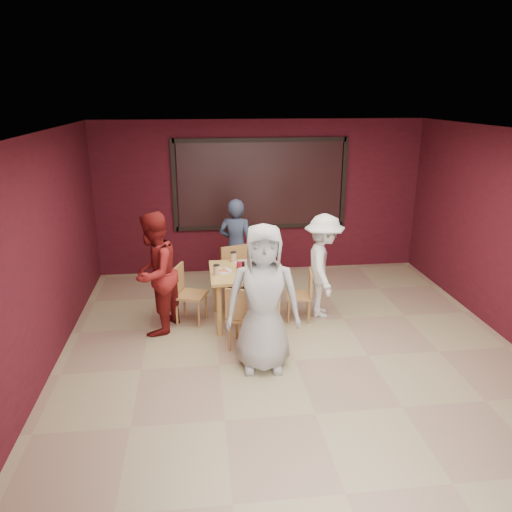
{
  "coord_description": "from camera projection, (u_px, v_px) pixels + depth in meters",
  "views": [
    {
      "loc": [
        -1.16,
        -5.51,
        3.23
      ],
      "look_at": [
        -0.35,
        1.21,
        1.02
      ],
      "focal_mm": 35.0,
      "sensor_mm": 36.0,
      "label": 1
    }
  ],
  "objects": [
    {
      "name": "diner_back",
      "position": [
        236.0,
        246.0,
        8.28
      ],
      "size": [
        0.68,
        0.55,
        1.62
      ],
      "primitive_type": "imported",
      "rotation": [
        0.0,
        0.0,
        2.83
      ],
      "color": "#303B55",
      "rests_on": "floor"
    },
    {
      "name": "dining_table",
      "position": [
        245.0,
        277.0,
        7.2
      ],
      "size": [
        1.02,
        1.02,
        0.96
      ],
      "color": "#DBA85A",
      "rests_on": "floor"
    },
    {
      "name": "chair_right",
      "position": [
        303.0,
        292.0,
        7.36
      ],
      "size": [
        0.42,
        0.42,
        0.77
      ],
      "color": "#BB7A48",
      "rests_on": "floor"
    },
    {
      "name": "chair_back",
      "position": [
        237.0,
        272.0,
        7.92
      ],
      "size": [
        0.56,
        0.56,
        0.93
      ],
      "color": "#BB7A48",
      "rests_on": "floor"
    },
    {
      "name": "diner_right",
      "position": [
        323.0,
        266.0,
        7.42
      ],
      "size": [
        0.72,
        1.08,
        1.57
      ],
      "primitive_type": "imported",
      "rotation": [
        0.0,
        0.0,
        1.43
      ],
      "color": "white",
      "rests_on": "floor"
    },
    {
      "name": "chair_left",
      "position": [
        186.0,
        291.0,
        7.28
      ],
      "size": [
        0.53,
        0.53,
        0.86
      ],
      "color": "#BB7A48",
      "rests_on": "floor"
    },
    {
      "name": "window_blinds",
      "position": [
        261.0,
        184.0,
        9.08
      ],
      "size": [
        3.0,
        0.02,
        1.5
      ],
      "primitive_type": "cube",
      "color": "black"
    },
    {
      "name": "diner_left",
      "position": [
        154.0,
        274.0,
        6.87
      ],
      "size": [
        0.92,
        1.02,
        1.73
      ],
      "primitive_type": "imported",
      "rotation": [
        0.0,
        0.0,
        -1.95
      ],
      "color": "maroon",
      "rests_on": "floor"
    },
    {
      "name": "diner_front",
      "position": [
        263.0,
        298.0,
        5.92
      ],
      "size": [
        0.93,
        0.65,
        1.82
      ],
      "primitive_type": "imported",
      "rotation": [
        0.0,
        0.0,
        -0.08
      ],
      "color": "#AEAEAE",
      "rests_on": "floor"
    },
    {
      "name": "floor",
      "position": [
        295.0,
        360.0,
        6.34
      ],
      "size": [
        7.0,
        7.0,
        0.0
      ],
      "primitive_type": "plane",
      "color": "tan",
      "rests_on": "ground"
    },
    {
      "name": "chair_front",
      "position": [
        244.0,
        314.0,
        6.47
      ],
      "size": [
        0.55,
        0.55,
        0.89
      ],
      "color": "#BB7A48",
      "rests_on": "floor"
    }
  ]
}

